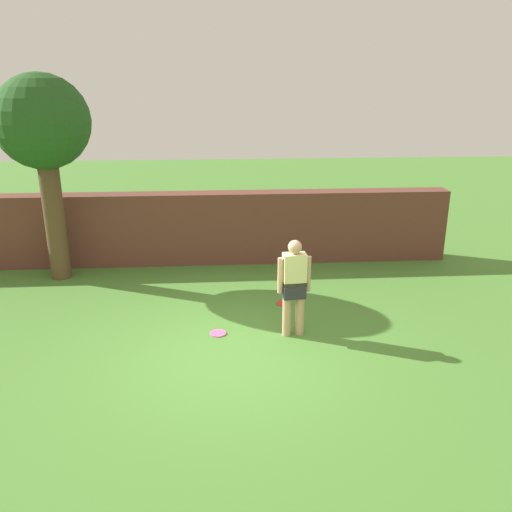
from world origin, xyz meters
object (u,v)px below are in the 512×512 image
Objects in this scene: tree at (43,128)px; frisbee_red at (284,303)px; person at (294,284)px; frisbee_pink at (218,333)px.

tree is 5.71m from frisbee_red.
person reaches higher than frisbee_red.
tree reaches higher than frisbee_red.
tree is 5.80m from person.
person is 6.00× the size of frisbee_red.
tree is 15.23× the size of frisbee_pink.
frisbee_red is at bearing -20.63° from tree.
frisbee_pink is at bearing -137.45° from frisbee_red.
person reaches higher than frisbee_pink.
frisbee_pink is (-1.22, -1.12, 0.00)m from frisbee_red.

